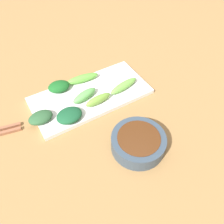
# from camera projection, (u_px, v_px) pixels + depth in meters

# --- Properties ---
(tabletop) EXTENTS (2.10, 2.10, 0.02)m
(tabletop) POSITION_uv_depth(u_px,v_px,m) (113.00, 114.00, 0.61)
(tabletop) COLOR #997243
(tabletop) RESTS_ON ground
(sauce_bowl) EXTENTS (0.12, 0.12, 0.04)m
(sauce_bowl) POSITION_uv_depth(u_px,v_px,m) (138.00, 142.00, 0.52)
(sauce_bowl) COLOR #354656
(sauce_bowl) RESTS_ON tabletop
(serving_plate) EXTENTS (0.16, 0.32, 0.01)m
(serving_plate) POSITION_uv_depth(u_px,v_px,m) (91.00, 95.00, 0.64)
(serving_plate) COLOR white
(serving_plate) RESTS_ON tabletop
(broccoli_stalk_0) EXTENTS (0.04, 0.08, 0.02)m
(broccoli_stalk_0) POSITION_uv_depth(u_px,v_px,m) (85.00, 95.00, 0.61)
(broccoli_stalk_0) COLOR #61AC57
(broccoli_stalk_0) RESTS_ON serving_plate
(broccoli_stalk_1) EXTENTS (0.04, 0.10, 0.02)m
(broccoli_stalk_1) POSITION_uv_depth(u_px,v_px,m) (124.00, 86.00, 0.64)
(broccoli_stalk_1) COLOR #6EB548
(broccoli_stalk_1) RESTS_ON serving_plate
(broccoli_stalk_2) EXTENTS (0.03, 0.10, 0.02)m
(broccoli_stalk_2) POSITION_uv_depth(u_px,v_px,m) (83.00, 79.00, 0.66)
(broccoli_stalk_2) COLOR #5FAC3E
(broccoli_stalk_2) RESTS_ON serving_plate
(broccoli_leafy_3) EXTENTS (0.05, 0.07, 0.02)m
(broccoli_leafy_3) POSITION_uv_depth(u_px,v_px,m) (69.00, 115.00, 0.57)
(broccoli_leafy_3) COLOR #17502D
(broccoli_leafy_3) RESTS_ON serving_plate
(broccoli_leafy_4) EXTENTS (0.05, 0.07, 0.03)m
(broccoli_leafy_4) POSITION_uv_depth(u_px,v_px,m) (59.00, 86.00, 0.63)
(broccoli_leafy_4) COLOR #195C22
(broccoli_leafy_4) RESTS_ON serving_plate
(broccoli_leafy_5) EXTENTS (0.04, 0.06, 0.02)m
(broccoli_leafy_5) POSITION_uv_depth(u_px,v_px,m) (41.00, 117.00, 0.56)
(broccoli_leafy_5) COLOR #2B5732
(broccoli_leafy_5) RESTS_ON serving_plate
(broccoli_stalk_6) EXTENTS (0.03, 0.08, 0.02)m
(broccoli_stalk_6) POSITION_uv_depth(u_px,v_px,m) (98.00, 100.00, 0.60)
(broccoli_stalk_6) COLOR #71A63D
(broccoli_stalk_6) RESTS_ON serving_plate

